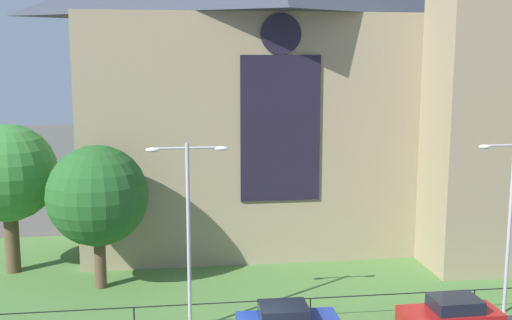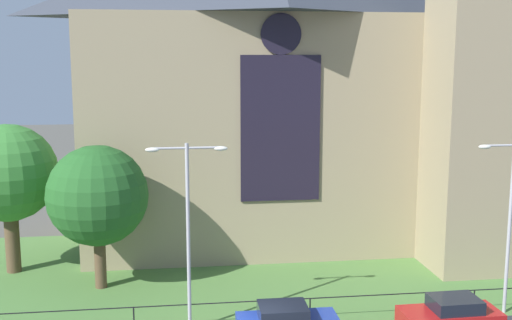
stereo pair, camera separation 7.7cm
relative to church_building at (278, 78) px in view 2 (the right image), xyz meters
name	(u,v)px [view 2 (the right image)]	position (x,y,z in m)	size (l,w,h in m)	color
ground	(231,269)	(-3.57, -5.94, -10.27)	(160.00, 160.00, 0.00)	#56544C
grass_verge	(235,282)	(-3.57, -7.94, -10.27)	(120.00, 20.00, 0.01)	#517F3D
church_building	(278,78)	(0.00, 0.00, 0.00)	(23.20, 16.20, 26.00)	tan
iron_railing	(310,301)	(-0.77, -13.44, -9.30)	(30.62, 0.07, 1.13)	black
tree_left_near	(98,196)	(-10.39, -7.87, -5.51)	(5.04, 5.04, 7.31)	brown
tree_left_far	(8,174)	(-15.38, -4.79, -4.83)	(5.22, 5.22, 8.11)	brown
tree_right_near	(483,195)	(10.30, -7.14, -6.24)	(3.54, 3.54, 5.85)	#423021
streetlamp_near	(188,213)	(-6.05, -13.54, -5.11)	(3.37, 0.26, 8.10)	#B2B2B7
streetlamp_far	(511,204)	(8.30, -13.54, -5.19)	(3.37, 0.26, 7.95)	#B2B2B7
parked_car_red	(451,315)	(4.96, -15.16, -9.53)	(4.24, 2.09, 1.51)	#B21919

